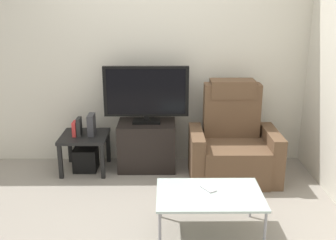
{
  "coord_description": "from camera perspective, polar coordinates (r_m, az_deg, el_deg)",
  "views": [
    {
      "loc": [
        0.15,
        -3.64,
        1.98
      ],
      "look_at": [
        0.18,
        0.5,
        0.7
      ],
      "focal_mm": 42.65,
      "sensor_mm": 36.0,
      "label": 1
    }
  ],
  "objects": [
    {
      "name": "book_leftmost",
      "position": [
        4.73,
        -13.17,
        -1.21
      ],
      "size": [
        0.04,
        0.14,
        0.17
      ],
      "primitive_type": "cube",
      "color": "red",
      "rests_on": "side_table"
    },
    {
      "name": "ground_plane",
      "position": [
        4.14,
        -2.47,
        -11.37
      ],
      "size": [
        6.4,
        6.4,
        0.0
      ],
      "primitive_type": "plane",
      "color": "gray"
    },
    {
      "name": "cell_phone",
      "position": [
        3.52,
        5.76,
        -9.73
      ],
      "size": [
        0.14,
        0.16,
        0.01
      ],
      "primitive_type": "cube",
      "rotation": [
        0.0,
        0.0,
        0.55
      ],
      "color": "#B7B7BC",
      "rests_on": "coffee_table"
    },
    {
      "name": "subwoofer_box",
      "position": [
        4.87,
        -11.66,
        -5.46
      ],
      "size": [
        0.27,
        0.27,
        0.27
      ],
      "primitive_type": "cube",
      "color": "black",
      "rests_on": "ground"
    },
    {
      "name": "coffee_table",
      "position": [
        3.47,
        5.95,
        -10.74
      ],
      "size": [
        0.9,
        0.6,
        0.39
      ],
      "color": "#B2C6C1",
      "rests_on": "ground"
    },
    {
      "name": "tv_stand",
      "position": [
        4.78,
        -3.03,
        -3.61
      ],
      "size": [
        0.67,
        0.47,
        0.56
      ],
      "color": "black",
      "rests_on": "ground"
    },
    {
      "name": "side_table",
      "position": [
        4.78,
        -11.83,
        -2.87
      ],
      "size": [
        0.54,
        0.54,
        0.44
      ],
      "color": "black",
      "rests_on": "ground"
    },
    {
      "name": "book_middle",
      "position": [
        4.72,
        -12.58,
        -0.94
      ],
      "size": [
        0.04,
        0.13,
        0.22
      ],
      "primitive_type": "cube",
      "color": "#262626",
      "rests_on": "side_table"
    },
    {
      "name": "wall_back",
      "position": [
        4.82,
        -2.22,
        9.07
      ],
      "size": [
        6.4,
        0.06,
        2.6
      ],
      "primitive_type": "cube",
      "color": "beige",
      "rests_on": "ground"
    },
    {
      "name": "television",
      "position": [
        4.62,
        -3.14,
        3.84
      ],
      "size": [
        0.98,
        0.2,
        0.67
      ],
      "color": "black",
      "rests_on": "tv_stand"
    },
    {
      "name": "recliner_armchair",
      "position": [
        4.59,
        9.26,
        -3.56
      ],
      "size": [
        0.98,
        0.78,
        1.08
      ],
      "rotation": [
        0.0,
        0.0,
        0.18
      ],
      "color": "brown",
      "rests_on": "ground"
    },
    {
      "name": "game_console",
      "position": [
        4.71,
        -10.88,
        -0.65
      ],
      "size": [
        0.07,
        0.2,
        0.25
      ],
      "primitive_type": "cube",
      "color": "#333338",
      "rests_on": "side_table"
    }
  ]
}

